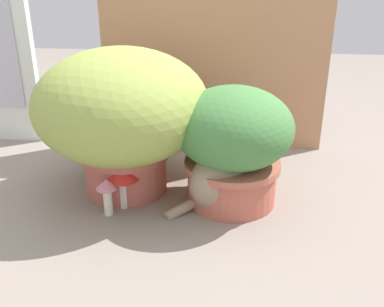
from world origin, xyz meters
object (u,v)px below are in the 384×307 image
mushroom_ornament_pink (107,190)px  grass_planter (122,112)px  leafy_planter (233,142)px  mushroom_ornament_red (123,175)px  cat (227,175)px

mushroom_ornament_pink → grass_planter: bearing=84.8°
leafy_planter → grass_planter: bearing=173.3°
grass_planter → mushroom_ornament_red: bearing=-80.0°
grass_planter → cat: bearing=-12.7°
grass_planter → leafy_planter: (0.40, -0.05, -0.08)m
mushroom_ornament_red → mushroom_ornament_pink: size_ratio=1.26×
grass_planter → mushroom_ornament_red: (0.02, -0.13, -0.19)m
grass_planter → leafy_planter: grass_planter is taller
grass_planter → mushroom_ornament_pink: 0.29m
mushroom_ornament_pink → leafy_planter: bearing=19.0°
grass_planter → leafy_planter: 0.41m
grass_planter → leafy_planter: size_ratio=1.47×
grass_planter → cat: grass_planter is taller
cat → mushroom_ornament_pink: (-0.40, -0.10, -0.03)m
leafy_planter → cat: 0.12m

